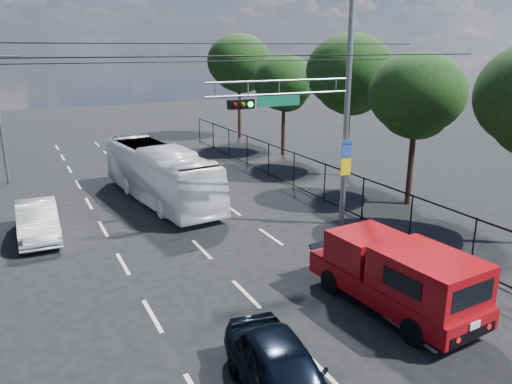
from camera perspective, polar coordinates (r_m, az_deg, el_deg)
ground at (r=13.03m, az=6.78°, el=-18.87°), size 120.00×120.00×0.00m
lane_markings at (r=24.77m, az=-11.03°, el=-1.61°), size 6.12×38.00×0.01m
signal_mast at (r=20.38m, az=7.61°, el=9.82°), size 6.43×0.39×9.50m
streetlight_left at (r=31.04m, az=-26.99°, el=7.97°), size 2.09×0.22×7.08m
utility_wires at (r=18.66m, az=-7.83°, el=15.36°), size 22.00×5.04×0.74m
fence_right at (r=25.84m, az=6.42°, el=1.71°), size 0.06×34.03×2.00m
tree_right_b at (r=24.92m, az=17.85°, el=9.92°), size 4.50×4.50×7.31m
tree_right_c at (r=29.83m, az=10.71°, el=12.63°), size 5.10×5.10×8.29m
tree_right_d at (r=35.53m, az=3.22°, el=12.00°), size 4.32×4.32×7.02m
tree_right_e at (r=42.69m, az=-1.95°, el=14.18°), size 5.28×5.28×8.58m
red_pickup at (r=15.24m, az=15.79°, el=-9.03°), size 2.51×5.82×2.11m
navy_hatchback at (r=11.47m, az=2.96°, el=-19.93°), size 2.14×4.33×1.42m
white_bus at (r=25.36m, az=-10.94°, el=2.08°), size 3.48×10.20×2.79m
white_van at (r=22.06m, az=-23.70°, el=-3.00°), size 1.60×4.41×1.44m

